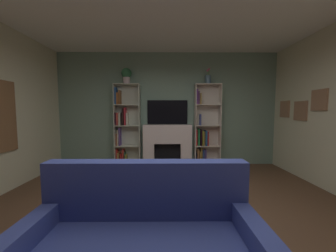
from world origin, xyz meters
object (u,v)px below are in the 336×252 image
(potted_plant, at_px, (126,75))
(fireplace, at_px, (167,144))
(tv, at_px, (167,112))
(vase_with_flowers, at_px, (208,79))
(bookshelf_left, at_px, (125,127))
(bookshelf_right, at_px, (204,130))

(potted_plant, bearing_deg, fireplace, 1.32)
(fireplace, height_order, potted_plant, potted_plant)
(tv, relative_size, potted_plant, 2.65)
(vase_with_flowers, bearing_deg, bookshelf_left, 178.49)
(bookshelf_right, height_order, vase_with_flowers, vase_with_flowers)
(fireplace, bearing_deg, tv, 90.00)
(bookshelf_left, distance_m, vase_with_flowers, 2.38)
(tv, distance_m, potted_plant, 1.35)
(bookshelf_right, height_order, potted_plant, potted_plant)
(fireplace, xyz_separation_m, bookshelf_right, (0.92, 0.03, 0.34))
(fireplace, xyz_separation_m, tv, (0.00, 0.10, 0.79))
(fireplace, xyz_separation_m, vase_with_flowers, (0.99, -0.02, 1.61))
(bookshelf_right, relative_size, vase_with_flowers, 5.42)
(vase_with_flowers, bearing_deg, tv, 173.15)
(fireplace, bearing_deg, potted_plant, -178.68)
(bookshelf_left, bearing_deg, potted_plant, -36.28)
(fireplace, relative_size, tv, 1.30)
(fireplace, bearing_deg, bookshelf_right, 1.69)
(fireplace, height_order, bookshelf_right, bookshelf_right)
(tv, bearing_deg, bookshelf_right, -4.33)
(bookshelf_right, distance_m, potted_plant, 2.35)
(vase_with_flowers, bearing_deg, bookshelf_right, 144.99)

